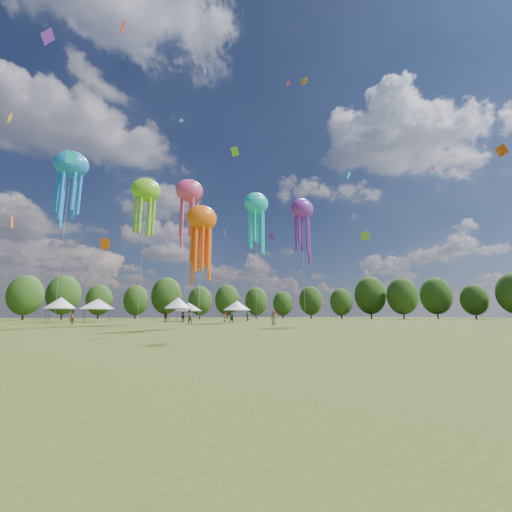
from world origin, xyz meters
name	(u,v)px	position (x,y,z in m)	size (l,w,h in m)	color
ground	(464,345)	(0.00, 0.00, 0.00)	(300.00, 300.00, 0.00)	#384416
spectator_near	(189,317)	(-2.61, 36.21, 0.94)	(0.92, 0.71, 1.88)	gray
spectators_far	(209,317)	(2.75, 44.51, 0.86)	(31.20, 27.64, 1.79)	gray
festival_tents	(156,305)	(-4.43, 54.72, 3.13)	(36.17, 12.60, 4.39)	#47474C
show_kites	(201,207)	(0.01, 41.87, 18.92)	(37.42, 27.91, 26.26)	#76D122
small_kites	(200,154)	(-0.62, 40.79, 27.84)	(77.20, 56.81, 42.56)	#76D122
treeline	(155,289)	(-3.87, 62.51, 6.54)	(201.57, 95.24, 13.43)	#38281C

